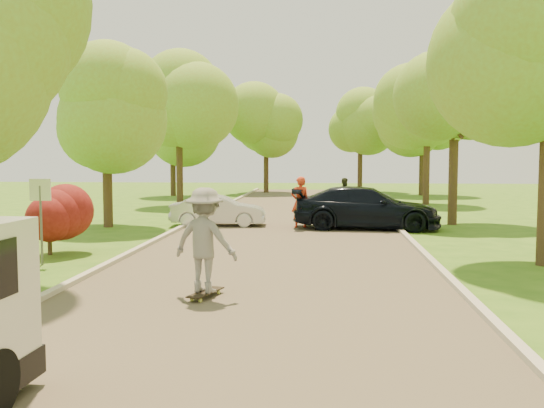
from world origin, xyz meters
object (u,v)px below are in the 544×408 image
(street_sign, at_px, (41,203))
(person_olive, at_px, (344,194))
(skateboarder, at_px, (205,240))
(person_striped, at_px, (300,202))
(longboard, at_px, (206,293))
(silver_sedan, at_px, (218,210))
(dark_sedan, at_px, (366,208))

(street_sign, distance_m, person_olive, 18.06)
(skateboarder, bearing_deg, person_striped, -78.97)
(street_sign, distance_m, longboard, 5.98)
(silver_sedan, xyz_separation_m, person_striped, (3.22, -0.35, 0.37))
(longboard, distance_m, person_striped, 11.71)
(longboard, bearing_deg, dark_sedan, -90.86)
(longboard, distance_m, skateboarder, 1.03)
(longboard, distance_m, person_olive, 19.64)
(person_striped, xyz_separation_m, person_olive, (1.90, 7.76, -0.17))
(dark_sedan, xyz_separation_m, person_striped, (-2.50, 0.13, 0.19))
(person_striped, height_order, person_olive, person_striped)
(longboard, bearing_deg, person_olive, -81.84)
(person_striped, bearing_deg, skateboarder, 61.47)
(person_striped, bearing_deg, silver_sedan, -28.07)
(person_striped, bearing_deg, person_olive, -125.61)
(skateboarder, bearing_deg, silver_sedan, -63.46)
(silver_sedan, distance_m, skateboarder, 12.11)
(longboard, height_order, person_olive, person_olive)
(longboard, relative_size, person_striped, 0.55)
(silver_sedan, height_order, dark_sedan, dark_sedan)
(dark_sedan, relative_size, skateboarder, 2.71)
(longboard, height_order, skateboarder, skateboarder)
(skateboarder, relative_size, person_olive, 1.24)
(silver_sedan, xyz_separation_m, dark_sedan, (5.71, -0.48, 0.18))
(silver_sedan, distance_m, dark_sedan, 5.73)
(silver_sedan, height_order, person_olive, person_olive)
(street_sign, relative_size, person_striped, 1.11)
(skateboarder, xyz_separation_m, person_striped, (1.36, 11.60, -0.16))
(silver_sedan, height_order, skateboarder, skateboarder)
(longboard, bearing_deg, street_sign, -16.03)
(street_sign, bearing_deg, longboard, -33.73)
(silver_sedan, relative_size, person_olive, 2.27)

